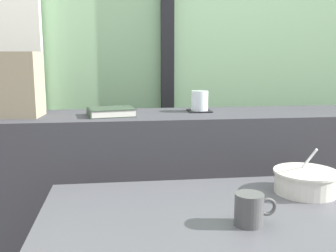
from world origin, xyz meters
The scene contains 10 objects.
outdoor_backdrop centered at (0.00, 1.17, 1.40)m, with size 4.80×0.08×2.80m, color #8EBC89.
window_divider_post centered at (0.00, 1.10, 1.30)m, with size 0.07×0.05×2.60m, color black.
dark_console_ledge centered at (0.00, 0.55, 0.44)m, with size 2.80×0.36×0.89m, color #38383D.
breakfast_table centered at (0.01, -0.08, 0.57)m, with size 1.03×0.61×0.69m.
coaster_square centered at (0.08, 0.59, 0.89)m, with size 0.10×0.10×0.01m, color black.
juice_glass centered at (0.08, 0.59, 0.93)m, with size 0.08×0.08×0.09m.
closed_book centered at (-0.31, 0.52, 0.90)m, with size 0.21×0.17×0.03m.
throw_pillow centered at (-0.75, 0.55, 1.02)m, with size 0.32×0.14×0.26m, color tan.
soup_bowl centered at (0.32, 0.05, 0.73)m, with size 0.20×0.20×0.15m.
ceramic_mug centered at (0.06, -0.17, 0.74)m, with size 0.11×0.08×0.08m.
Camera 1 is at (-0.27, -1.11, 1.13)m, focal length 42.13 mm.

